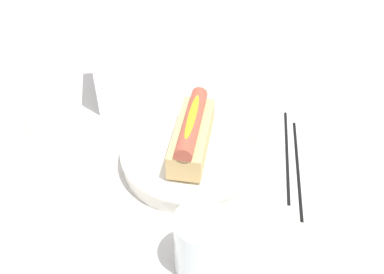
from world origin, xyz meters
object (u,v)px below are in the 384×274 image
at_px(hotdog_front, 192,133).
at_px(napkin_box, 106,64).
at_px(serving_bowl, 192,154).
at_px(chopstick_near, 287,153).
at_px(chopstick_far, 298,166).
at_px(water_glass, 202,246).

bearing_deg(hotdog_front, napkin_box, 40.84).
relative_size(serving_bowl, napkin_box, 1.50).
xyz_separation_m(hotdog_front, chopstick_near, (0.02, -0.16, -0.06)).
xyz_separation_m(chopstick_near, chopstick_far, (-0.03, -0.01, 0.00)).
bearing_deg(napkin_box, water_glass, -164.84).
relative_size(water_glass, chopstick_far, 0.41).
bearing_deg(napkin_box, chopstick_far, -129.82).
bearing_deg(hotdog_front, chopstick_near, -82.70).
height_order(serving_bowl, chopstick_far, serving_bowl).
bearing_deg(chopstick_far, napkin_box, 66.97).
bearing_deg(chopstick_near, napkin_box, 70.90).
relative_size(serving_bowl, hotdog_front, 1.44).
bearing_deg(chopstick_near, serving_bowl, 105.29).
bearing_deg(chopstick_far, chopstick_near, 29.12).
height_order(serving_bowl, chopstick_near, serving_bowl).
relative_size(serving_bowl, chopstick_near, 1.02).
bearing_deg(hotdog_front, chopstick_far, -93.40).
relative_size(hotdog_front, chopstick_near, 0.71).
relative_size(serving_bowl, chopstick_far, 1.02).
distance_m(napkin_box, chopstick_near, 0.36).
height_order(hotdog_front, chopstick_near, hotdog_front).
height_order(water_glass, napkin_box, napkin_box).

